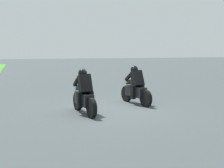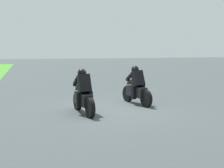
% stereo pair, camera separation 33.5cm
% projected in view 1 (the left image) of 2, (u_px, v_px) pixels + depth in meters
% --- Properties ---
extents(ground_plane, '(120.00, 120.00, 0.00)m').
position_uv_depth(ground_plane, '(113.00, 110.00, 10.95)').
color(ground_plane, '#3D4446').
extents(rider_lane_a, '(2.03, 0.63, 1.51)m').
position_uv_depth(rider_lane_a, '(136.00, 88.00, 12.02)').
color(rider_lane_a, black).
rests_on(rider_lane_a, ground_plane).
extents(rider_lane_b, '(2.04, 0.58, 1.51)m').
position_uv_depth(rider_lane_b, '(84.00, 95.00, 10.20)').
color(rider_lane_b, black).
rests_on(rider_lane_b, ground_plane).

